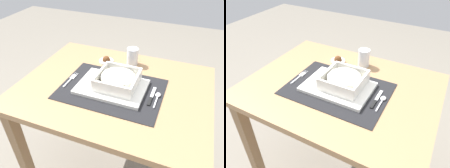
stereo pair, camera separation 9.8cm
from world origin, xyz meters
TOP-DOWN VIEW (x-y plane):
  - dining_table at (0.00, 0.00)m, footprint 0.89×0.69m
  - placemat at (0.00, -0.03)m, footprint 0.47×0.33m
  - serving_plate at (-0.00, -0.03)m, footprint 0.31×0.21m
  - porridge_bowl at (0.02, -0.01)m, footprint 0.18×0.18m
  - fork at (-0.21, -0.03)m, footprint 0.02×0.13m
  - spoon at (0.21, -0.02)m, footprint 0.02×0.11m
  - butter_knife at (0.19, -0.03)m, footprint 0.01×0.13m
  - drinking_glass at (0.02, 0.22)m, footprint 0.06×0.06m
  - condiment_saucer at (-0.12, 0.19)m, footprint 0.08×0.08m

SIDE VIEW (x-z plane):
  - dining_table at x=0.00m, z-range 0.25..0.97m
  - placemat at x=0.00m, z-range 0.72..0.72m
  - fork at x=-0.21m, z-range 0.72..0.73m
  - butter_knife at x=0.19m, z-range 0.72..0.73m
  - spoon at x=0.21m, z-range 0.72..0.73m
  - condiment_saucer at x=-0.12m, z-range 0.71..0.75m
  - serving_plate at x=0.00m, z-range 0.72..0.74m
  - drinking_glass at x=0.02m, z-range 0.72..0.81m
  - porridge_bowl at x=0.02m, z-range 0.74..0.79m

